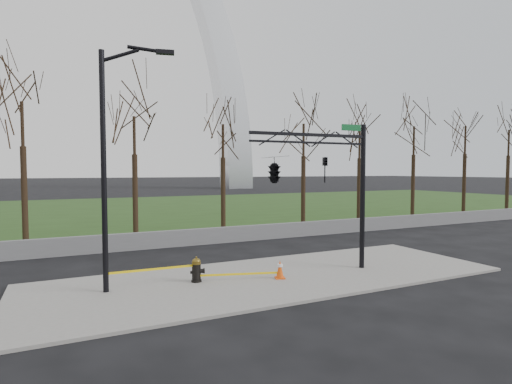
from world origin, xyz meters
name	(u,v)px	position (x,y,z in m)	size (l,w,h in m)	color
ground	(273,278)	(0.00, 0.00, 0.00)	(500.00, 500.00, 0.00)	black
sidewalk	(273,277)	(0.00, 0.00, 0.05)	(18.00, 6.00, 0.10)	gray
grass_strip	(140,210)	(0.00, 30.00, 0.03)	(120.00, 40.00, 0.06)	#243F16
guardrail	(206,236)	(0.00, 8.00, 0.45)	(60.00, 0.30, 0.90)	#59595B
gateway_arch	(99,31)	(0.00, 75.00, 32.50)	(66.00, 6.00, 65.00)	silver
tree_row	(264,166)	(5.67, 12.00, 4.48)	(57.34, 4.00, 8.96)	black
fire_hydrant	(197,270)	(-2.88, 0.49, 0.52)	(0.58, 0.37, 0.92)	black
traffic_cone	(280,269)	(0.05, -0.41, 0.45)	(0.45, 0.45, 0.70)	#E14B0B
street_light	(111,153)	(-5.74, 0.57, 4.69)	(2.36, 0.71, 8.21)	black
traffic_signal_mast	(293,170)	(0.70, -0.21, 4.15)	(5.09, 2.51, 6.00)	black
caution_tape	(197,272)	(-2.92, 0.30, 0.51)	(6.02, 1.03, 0.46)	yellow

